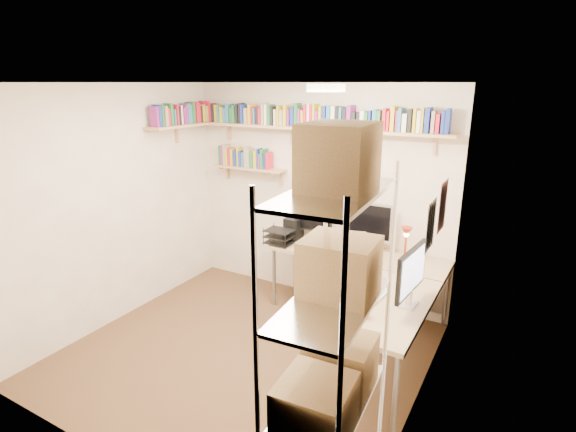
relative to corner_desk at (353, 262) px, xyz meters
The scene contains 6 objects.
ground 1.40m from the corner_desk, 125.80° to the right, with size 3.20×3.20×0.00m, color #4B3620.
room_shell 1.44m from the corner_desk, 125.66° to the right, with size 3.24×3.04×2.52m.
wall_shelves 1.75m from the corner_desk, 163.66° to the left, with size 3.12×1.09×0.80m.
corner_desk is the anchor object (origin of this frame).
office_chair 0.34m from the corner_desk, 109.40° to the right, with size 0.58×0.59×1.05m.
wire_rack 2.22m from the corner_desk, 71.96° to the right, with size 0.50×0.93×2.32m.
Camera 1 is at (2.22, -3.08, 2.50)m, focal length 28.00 mm.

